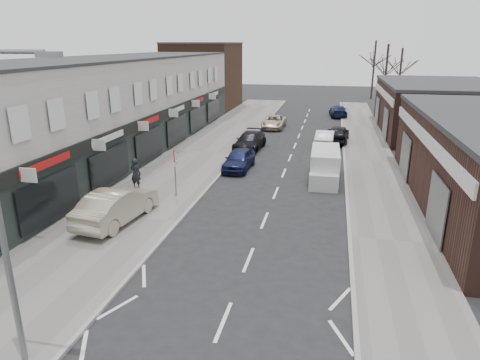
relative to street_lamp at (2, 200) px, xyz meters
The scene contains 19 objects.
pavement_left 23.36m from the street_lamp, 95.57° to the left, with size 5.50×64.00×0.12m, color slate.
pavement_right 25.42m from the street_lamp, 65.74° to the left, with size 3.50×64.00×0.12m, color slate.
shop_terrace_left 22.22m from the street_lamp, 113.85° to the left, with size 8.00×41.00×7.10m, color beige.
brick_block_far 46.68m from the street_lamp, 101.09° to the left, with size 8.00×10.00×8.00m, color #452C1D.
right_unit_far 38.81m from the street_lamp, 63.93° to the left, with size 10.00×16.00×4.50m, color #3D221B.
tree_far_a 50.85m from the street_lamp, 74.51° to the left, with size 3.60×3.60×8.00m, color #382D26, non-canonical shape.
tree_far_b 57.28m from the street_lamp, 73.70° to the left, with size 3.60×3.60×7.50m, color #382D26, non-canonical shape.
tree_far_c 62.35m from the street_lamp, 77.91° to the left, with size 3.60×3.60×8.50m, color #382D26, non-canonical shape.
street_lamp is the anchor object (origin of this frame).
warning_sign 13.04m from the street_lamp, 92.84° to the left, with size 0.12×0.80×2.70m.
white_van 19.69m from the street_lamp, 68.37° to the left, with size 1.77×4.83×1.87m.
sedan_on_pavement 9.92m from the street_lamp, 103.38° to the left, with size 1.69×4.85×1.60m, color #AAA388.
pedestrian 14.42m from the street_lamp, 103.88° to the left, with size 0.66×0.43×1.80m, color black.
parked_car_left_a 19.51m from the street_lamp, 85.61° to the left, with size 1.62×4.04×1.38m, color #14193F.
parked_car_left_b 25.04m from the street_lamp, 87.39° to the left, with size 1.92×4.71×1.37m, color black.
parked_car_left_c 34.30m from the street_lamp, 87.02° to the left, with size 2.06×4.47×1.24m, color beige.
parked_car_right_a 28.23m from the street_lamp, 75.65° to the left, with size 1.43×4.10×1.35m, color silver.
parked_car_right_b 30.13m from the street_lamp, 74.54° to the left, with size 1.75×4.34×1.48m, color black.
parked_car_right_c 43.51m from the street_lamp, 79.33° to the left, with size 1.82×4.47×1.30m, color #12183A.
Camera 1 is at (2.83, -8.72, 8.08)m, focal length 32.00 mm.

